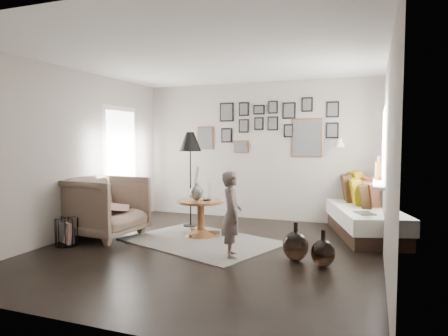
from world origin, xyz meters
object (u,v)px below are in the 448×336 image
at_px(magazine_basket, 67,232).
at_px(demijohn_small, 323,253).
at_px(armchair, 106,207).
at_px(child, 232,214).
at_px(daybed, 366,215).
at_px(vase, 196,189).
at_px(pedestal_table, 201,219).
at_px(floor_lamp, 190,145).
at_px(demijohn_large, 295,246).

height_order(magazine_basket, demijohn_small, demijohn_small).
bearing_deg(armchair, child, -93.33).
relative_size(daybed, magazine_basket, 5.34).
bearing_deg(vase, armchair, -155.08).
xyz_separation_m(pedestal_table, demijohn_small, (1.98, -0.87, -0.10)).
height_order(daybed, floor_lamp, floor_lamp).
bearing_deg(demijohn_large, daybed, 65.97).
height_order(armchair, demijohn_small, armchair).
xyz_separation_m(pedestal_table, vase, (-0.08, 0.02, 0.47)).
xyz_separation_m(daybed, demijohn_large, (-0.79, -1.77, -0.13)).
bearing_deg(pedestal_table, floor_lamp, 127.51).
xyz_separation_m(magazine_basket, demijohn_large, (3.21, 0.41, -0.01)).
xyz_separation_m(pedestal_table, child, (0.83, -0.88, 0.29)).
height_order(vase, demijohn_large, vase).
xyz_separation_m(armchair, demijohn_small, (3.33, -0.30, -0.31)).
height_order(pedestal_table, armchair, armchair).
height_order(pedestal_table, daybed, daybed).
height_order(floor_lamp, child, floor_lamp).
bearing_deg(vase, daybed, 21.77).
distance_m(vase, magazine_basket, 1.99).
height_order(vase, floor_lamp, floor_lamp).
distance_m(pedestal_table, vase, 0.48).
relative_size(armchair, child, 0.94).
bearing_deg(demijohn_small, pedestal_table, 156.21).
xyz_separation_m(daybed, floor_lamp, (-2.87, -0.43, 1.11)).
distance_m(pedestal_table, daybed, 2.62).
distance_m(vase, daybed, 2.72).
height_order(demijohn_small, child, child).
height_order(pedestal_table, child, child).
relative_size(pedestal_table, floor_lamp, 0.44).
relative_size(vase, armchair, 0.50).
relative_size(vase, demijohn_small, 1.17).
xyz_separation_m(daybed, armchair, (-3.77, -1.59, 0.16)).
bearing_deg(armchair, magazine_basket, 163.89).
distance_m(vase, floor_lamp, 0.97).
bearing_deg(demijohn_small, demijohn_large, 161.08).
bearing_deg(magazine_basket, armchair, 69.16).
distance_m(vase, demijohn_small, 2.31).
height_order(daybed, demijohn_small, daybed).
relative_size(armchair, floor_lamp, 0.63).
bearing_deg(daybed, vase, -174.97).
bearing_deg(pedestal_table, vase, 165.96).
bearing_deg(floor_lamp, daybed, 8.44).
bearing_deg(armchair, demijohn_small, -90.42).
height_order(vase, armchair, vase).
bearing_deg(child, floor_lamp, 16.44).
bearing_deg(vase, pedestal_table, -14.04).
distance_m(daybed, demijohn_large, 1.94).
relative_size(pedestal_table, demijohn_small, 1.64).
distance_m(daybed, floor_lamp, 3.11).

